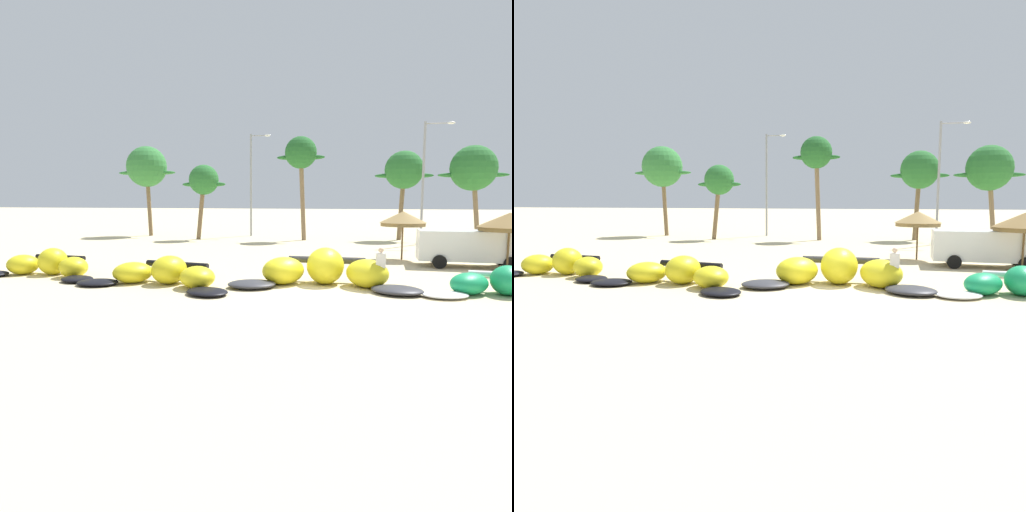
# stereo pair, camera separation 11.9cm
# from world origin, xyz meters

# --- Properties ---
(ground_plane) EXTENTS (260.00, 260.00, 0.00)m
(ground_plane) POSITION_xyz_m (0.00, 0.00, 0.00)
(ground_plane) COLOR beige
(kite_far_left) EXTENTS (6.17, 3.09, 1.22)m
(kite_far_left) POSITION_xyz_m (-11.73, 1.02, 0.47)
(kite_far_left) COLOR black
(kite_far_left) RESTS_ON ground
(kite_left) EXTENTS (6.84, 3.84, 1.15)m
(kite_left) POSITION_xyz_m (-5.73, -0.13, 0.44)
(kite_left) COLOR black
(kite_left) RESTS_ON ground
(kite_left_of_center) EXTENTS (7.71, 3.58, 1.48)m
(kite_left_of_center) POSITION_xyz_m (0.55, 1.05, 0.57)
(kite_left_of_center) COLOR #333338
(kite_left_of_center) RESTS_ON ground
(kite_center) EXTENTS (6.18, 3.21, 1.07)m
(kite_center) POSITION_xyz_m (7.09, 0.17, 0.41)
(kite_center) COLOR white
(kite_center) RESTS_ON ground
(beach_umbrella_near_van) EXTENTS (2.56, 2.56, 2.73)m
(beach_umbrella_near_van) POSITION_xyz_m (4.41, 9.93, 2.31)
(beach_umbrella_near_van) COLOR brown
(beach_umbrella_near_van) RESTS_ON ground
(beach_umbrella_middle) EXTENTS (2.85, 2.85, 2.79)m
(beach_umbrella_middle) POSITION_xyz_m (8.88, 6.46, 2.35)
(beach_umbrella_middle) COLOR brown
(beach_umbrella_middle) RESTS_ON ground
(parked_car_second) EXTENTS (5.28, 2.54, 1.84)m
(parked_car_second) POSITION_xyz_m (7.42, 7.68, 1.09)
(parked_car_second) COLOR white
(parked_car_second) RESTS_ON ground
(person_by_umbrellas) EXTENTS (0.36, 0.24, 1.62)m
(person_by_umbrellas) POSITION_xyz_m (2.68, 0.59, 0.82)
(person_by_umbrellas) COLOR #383842
(person_by_umbrellas) RESTS_ON ground
(palm_leftmost) EXTENTS (5.50, 3.67, 8.12)m
(palm_leftmost) POSITION_xyz_m (-16.78, 23.14, 6.22)
(palm_leftmost) COLOR brown
(palm_leftmost) RESTS_ON ground
(palm_left) EXTENTS (3.71, 2.48, 6.19)m
(palm_left) POSITION_xyz_m (-10.47, 20.22, 4.84)
(palm_left) COLOR brown
(palm_left) RESTS_ON ground
(palm_left_of_gap) EXTENTS (3.89, 2.59, 8.40)m
(palm_left_of_gap) POSITION_xyz_m (-2.54, 21.17, 6.92)
(palm_left_of_gap) COLOR #7F6647
(palm_left_of_gap) RESTS_ON ground
(palm_center_left) EXTENTS (4.65, 3.10, 7.28)m
(palm_center_left) POSITION_xyz_m (5.71, 22.97, 5.65)
(palm_center_left) COLOR brown
(palm_center_left) RESTS_ON ground
(palm_center_right) EXTENTS (5.31, 3.54, 7.55)m
(palm_center_right) POSITION_xyz_m (10.87, 22.43, 5.72)
(palm_center_right) COLOR #7F6647
(palm_center_right) RESTS_ON ground
(lamppost_west) EXTENTS (1.86, 0.24, 9.14)m
(lamppost_west) POSITION_xyz_m (-7.27, 24.73, 5.12)
(lamppost_west) COLOR gray
(lamppost_west) RESTS_ON ground
(lamppost_west_center) EXTENTS (2.15, 0.24, 9.00)m
(lamppost_west_center) POSITION_xyz_m (6.90, 19.35, 5.08)
(lamppost_west_center) COLOR gray
(lamppost_west_center) RESTS_ON ground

